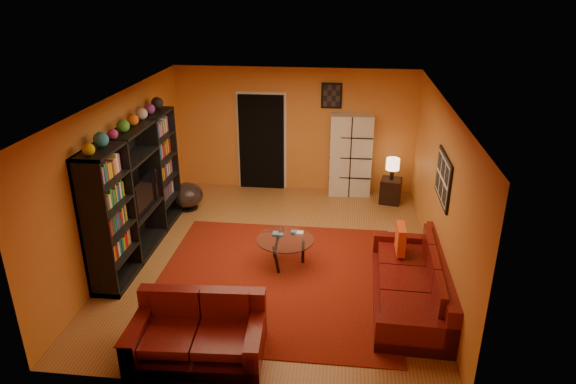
# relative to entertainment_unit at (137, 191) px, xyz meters

# --- Properties ---
(floor) EXTENTS (6.00, 6.00, 0.00)m
(floor) POSITION_rel_entertainment_unit_xyz_m (2.27, 0.00, -1.05)
(floor) COLOR brown
(floor) RESTS_ON ground
(ceiling) EXTENTS (6.00, 6.00, 0.00)m
(ceiling) POSITION_rel_entertainment_unit_xyz_m (2.27, 0.00, 1.55)
(ceiling) COLOR white
(ceiling) RESTS_ON wall_back
(wall_back) EXTENTS (6.00, 0.00, 6.00)m
(wall_back) POSITION_rel_entertainment_unit_xyz_m (2.27, 3.00, 0.25)
(wall_back) COLOR #CA722C
(wall_back) RESTS_ON floor
(wall_front) EXTENTS (6.00, 0.00, 6.00)m
(wall_front) POSITION_rel_entertainment_unit_xyz_m (2.27, -3.00, 0.25)
(wall_front) COLOR #CA722C
(wall_front) RESTS_ON floor
(wall_left) EXTENTS (0.00, 6.00, 6.00)m
(wall_left) POSITION_rel_entertainment_unit_xyz_m (-0.23, 0.00, 0.25)
(wall_left) COLOR #CA722C
(wall_left) RESTS_ON floor
(wall_right) EXTENTS (0.00, 6.00, 6.00)m
(wall_right) POSITION_rel_entertainment_unit_xyz_m (4.78, 0.00, 0.25)
(wall_right) COLOR #CA722C
(wall_right) RESTS_ON floor
(rug) EXTENTS (3.60, 3.60, 0.01)m
(rug) POSITION_rel_entertainment_unit_xyz_m (2.38, -0.70, -1.04)
(rug) COLOR #60140B
(rug) RESTS_ON floor
(doorway) EXTENTS (0.95, 0.10, 2.04)m
(doorway) POSITION_rel_entertainment_unit_xyz_m (1.57, 2.96, -0.03)
(doorway) COLOR black
(doorway) RESTS_ON floor
(wall_art_right) EXTENTS (0.03, 1.00, 0.70)m
(wall_art_right) POSITION_rel_entertainment_unit_xyz_m (4.75, -0.30, 0.55)
(wall_art_right) COLOR black
(wall_art_right) RESTS_ON wall_right
(wall_art_back) EXTENTS (0.42, 0.03, 0.52)m
(wall_art_back) POSITION_rel_entertainment_unit_xyz_m (3.02, 2.98, 1.00)
(wall_art_back) COLOR black
(wall_art_back) RESTS_ON wall_back
(entertainment_unit) EXTENTS (0.45, 3.00, 2.10)m
(entertainment_unit) POSITION_rel_entertainment_unit_xyz_m (0.00, 0.00, 0.00)
(entertainment_unit) COLOR black
(entertainment_unit) RESTS_ON floor
(tv) EXTENTS (1.01, 0.13, 0.58)m
(tv) POSITION_rel_entertainment_unit_xyz_m (0.05, -0.03, -0.04)
(tv) COLOR black
(tv) RESTS_ON entertainment_unit
(sofa) EXTENTS (1.07, 2.45, 0.85)m
(sofa) POSITION_rel_entertainment_unit_xyz_m (4.42, -1.04, -0.77)
(sofa) COLOR #530C0B
(sofa) RESTS_ON rug
(loveseat) EXTENTS (1.64, 1.05, 0.85)m
(loveseat) POSITION_rel_entertainment_unit_xyz_m (1.66, -2.41, -0.77)
(loveseat) COLOR #530C0B
(loveseat) RESTS_ON rug
(throw_pillow) EXTENTS (0.12, 0.42, 0.42)m
(throw_pillow) POSITION_rel_entertainment_unit_xyz_m (4.22, -0.38, -0.42)
(throw_pillow) COLOR #F44D1B
(throw_pillow) RESTS_ON sofa
(coffee_table) EXTENTS (0.91, 0.91, 0.45)m
(coffee_table) POSITION_rel_entertainment_unit_xyz_m (2.46, -0.26, -0.64)
(coffee_table) COLOR silver
(coffee_table) RESTS_ON floor
(storage_cabinet) EXTENTS (0.87, 0.42, 1.71)m
(storage_cabinet) POSITION_rel_entertainment_unit_xyz_m (3.46, 2.80, -0.19)
(storage_cabinet) COLOR beige
(storage_cabinet) RESTS_ON floor
(bowl_chair) EXTENTS (0.64, 0.64, 0.53)m
(bowl_chair) POSITION_rel_entertainment_unit_xyz_m (0.27, 1.66, -0.77)
(bowl_chair) COLOR black
(bowl_chair) RESTS_ON floor
(side_table) EXTENTS (0.47, 0.47, 0.50)m
(side_table) POSITION_rel_entertainment_unit_xyz_m (4.30, 2.44, -0.80)
(side_table) COLOR black
(side_table) RESTS_ON floor
(table_lamp) EXTENTS (0.27, 0.27, 0.44)m
(table_lamp) POSITION_rel_entertainment_unit_xyz_m (4.30, 2.44, -0.24)
(table_lamp) COLOR black
(table_lamp) RESTS_ON side_table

